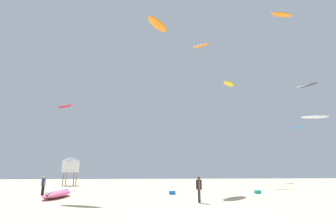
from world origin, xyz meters
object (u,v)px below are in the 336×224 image
cooler_box (257,192)px  kite_aloft_5 (229,84)px  kite_aloft_4 (282,15)px  person_foreground (199,187)px  kite_aloft_8 (65,106)px  person_midground (43,184)px  kite_aloft_3 (158,25)px  kite_aloft_7 (307,85)px  lifeguard_tower (71,164)px  kite_aloft_2 (201,46)px  kite_aloft_0 (315,117)px  kite_aloft_6 (296,128)px  kite_grounded_near (57,194)px  gear_bag (172,193)px

cooler_box → kite_aloft_5: bearing=73.4°
kite_aloft_4 → cooler_box: bearing=-142.3°
cooler_box → kite_aloft_5: 36.79m
person_foreground → kite_aloft_5: kite_aloft_5 is taller
kite_aloft_4 → kite_aloft_8: (-34.50, 15.89, -10.83)m
person_midground → kite_aloft_3: bearing=158.9°
kite_aloft_3 → kite_aloft_7: 22.22m
lifeguard_tower → kite_aloft_2: bearing=2.3°
person_foreground → kite_aloft_4: bearing=-135.7°
kite_aloft_0 → kite_aloft_6: 6.59m
kite_grounded_near → kite_aloft_0: bearing=18.7°
gear_bag → kite_aloft_5: kite_aloft_5 is taller
person_foreground → kite_aloft_8: kite_aloft_8 is taller
kite_grounded_near → kite_aloft_6: 37.22m
kite_aloft_4 → kite_aloft_2: bearing=135.2°
kite_aloft_4 → kite_aloft_6: size_ratio=1.42×
kite_grounded_near → kite_aloft_3: 24.44m
person_foreground → lifeguard_tower: size_ratio=0.42×
kite_aloft_0 → kite_aloft_7: kite_aloft_7 is taller
kite_aloft_0 → kite_aloft_5: bearing=103.3°
person_foreground → kite_aloft_4: 31.64m
person_foreground → kite_aloft_7: 26.18m
kite_aloft_8 → kite_aloft_6: bearing=-11.3°
lifeguard_tower → kite_aloft_4: 38.56m
kite_grounded_near → kite_aloft_8: kite_aloft_8 is taller
lifeguard_tower → kite_aloft_3: 24.09m
kite_aloft_5 → kite_aloft_8: 35.16m
lifeguard_tower → kite_aloft_4: bearing=-16.4°
person_midground → kite_aloft_0: 34.82m
kite_aloft_3 → kite_aloft_5: bearing=51.0°
kite_grounded_near → kite_aloft_0: kite_aloft_0 is taller
kite_aloft_7 → cooler_box: bearing=-148.7°
kite_grounded_near → kite_aloft_8: (-7.82, 24.85, 13.51)m
lifeguard_tower → kite_aloft_6: bearing=-1.7°
cooler_box → kite_aloft_8: 36.80m
kite_aloft_5 → kite_aloft_4: bearing=-88.2°
kite_aloft_0 → kite_aloft_3: kite_aloft_3 is taller
person_foreground → cooler_box: bearing=-133.2°
kite_aloft_4 → person_midground: bearing=-167.0°
cooler_box → kite_aloft_5: kite_aloft_5 is taller
kite_aloft_0 → kite_aloft_4: 15.73m
person_midground → kite_aloft_2: bearing=168.6°
lifeguard_tower → kite_aloft_5: bearing=22.7°
lifeguard_tower → kite_aloft_8: kite_aloft_8 is taller
lifeguard_tower → kite_aloft_5: 37.41m
cooler_box → kite_aloft_8: (-25.27, 23.01, 13.64)m
person_foreground → kite_grounded_near: person_foreground is taller
kite_aloft_0 → kite_aloft_5: 23.93m
gear_bag → kite_aloft_0: (21.35, 8.53, 9.35)m
kite_aloft_7 → kite_aloft_2: bearing=141.3°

